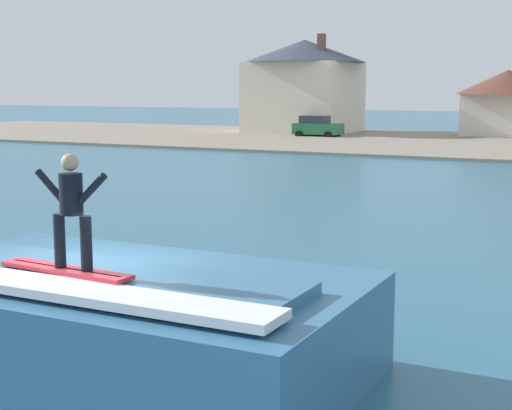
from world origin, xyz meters
name	(u,v)px	position (x,y,z in m)	size (l,w,h in m)	color
ground_plane	(96,356)	(0.00, 0.00, 0.00)	(260.00, 260.00, 0.00)	#29617B
wave_crest	(120,322)	(0.78, -0.39, 0.77)	(7.02, 4.08, 1.63)	teal
surfboard	(66,270)	(0.42, -1.11, 1.66)	(2.20, 0.53, 0.06)	#D8333F
surfer	(71,205)	(0.57, -1.11, 2.58)	(1.20, 0.32, 1.59)	black
car_near_shore	(317,127)	(-16.80, 50.46, 0.95)	(3.97, 2.25, 1.86)	#23663D
house_with_chimney	(304,83)	(-20.27, 55.74, 4.62)	(11.10, 11.10, 8.82)	beige
house_small_cottage	(507,97)	(-2.77, 57.81, 3.36)	(8.48, 8.48, 5.64)	silver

